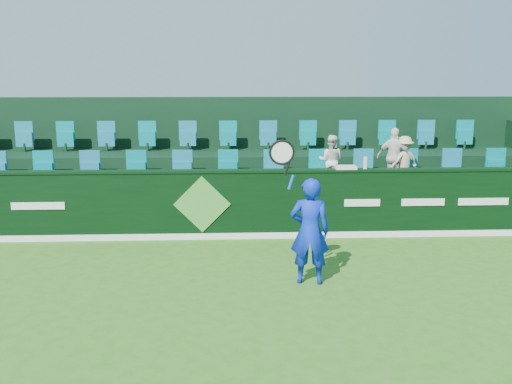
{
  "coord_description": "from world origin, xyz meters",
  "views": [
    {
      "loc": [
        0.55,
        -6.81,
        3.08
      ],
      "look_at": [
        0.99,
        2.8,
        1.15
      ],
      "focal_mm": 40.0,
      "sensor_mm": 36.0,
      "label": 1
    }
  ],
  "objects_px": {
    "spectator_right": "(404,161)",
    "towel": "(345,167)",
    "spectator_left": "(331,161)",
    "tennis_player": "(309,230)",
    "drinks_bottle": "(365,163)",
    "spectator_middle": "(394,157)"
  },
  "relations": [
    {
      "from": "spectator_right",
      "to": "towel",
      "type": "distance_m",
      "value": 1.86
    },
    {
      "from": "towel",
      "to": "spectator_left",
      "type": "bearing_deg",
      "value": 94.65
    },
    {
      "from": "tennis_player",
      "to": "towel",
      "type": "distance_m",
      "value": 2.83
    },
    {
      "from": "tennis_player",
      "to": "towel",
      "type": "relative_size",
      "value": 5.59
    },
    {
      "from": "drinks_bottle",
      "to": "spectator_middle",
      "type": "bearing_deg",
      "value": 51.58
    },
    {
      "from": "spectator_left",
      "to": "spectator_middle",
      "type": "distance_m",
      "value": 1.37
    },
    {
      "from": "drinks_bottle",
      "to": "spectator_right",
      "type": "bearing_deg",
      "value": 45.49
    },
    {
      "from": "drinks_bottle",
      "to": "spectator_left",
      "type": "bearing_deg",
      "value": 113.07
    },
    {
      "from": "spectator_right",
      "to": "spectator_left",
      "type": "bearing_deg",
      "value": -19.62
    },
    {
      "from": "spectator_middle",
      "to": "spectator_right",
      "type": "xyz_separation_m",
      "value": [
        0.21,
        0.0,
        -0.09
      ]
    },
    {
      "from": "spectator_left",
      "to": "spectator_middle",
      "type": "xyz_separation_m",
      "value": [
        1.37,
        0.0,
        0.07
      ]
    },
    {
      "from": "tennis_player",
      "to": "spectator_right",
      "type": "distance_m",
      "value": 4.5
    },
    {
      "from": "tennis_player",
      "to": "drinks_bottle",
      "type": "distance_m",
      "value": 3.01
    },
    {
      "from": "spectator_right",
      "to": "towel",
      "type": "relative_size",
      "value": 2.64
    },
    {
      "from": "spectator_left",
      "to": "spectator_right",
      "type": "height_order",
      "value": "spectator_left"
    },
    {
      "from": "spectator_left",
      "to": "towel",
      "type": "height_order",
      "value": "spectator_left"
    },
    {
      "from": "drinks_bottle",
      "to": "towel",
      "type": "bearing_deg",
      "value": 180.0
    },
    {
      "from": "spectator_middle",
      "to": "drinks_bottle",
      "type": "xyz_separation_m",
      "value": [
        -0.89,
        -1.12,
        0.05
      ]
    },
    {
      "from": "towel",
      "to": "drinks_bottle",
      "type": "distance_m",
      "value": 0.4
    },
    {
      "from": "tennis_player",
      "to": "spectator_middle",
      "type": "height_order",
      "value": "tennis_player"
    },
    {
      "from": "drinks_bottle",
      "to": "tennis_player",
      "type": "bearing_deg",
      "value": -119.19
    },
    {
      "from": "spectator_middle",
      "to": "towel",
      "type": "distance_m",
      "value": 1.7
    }
  ]
}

